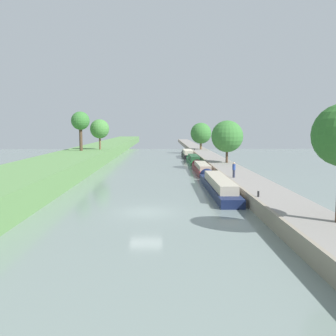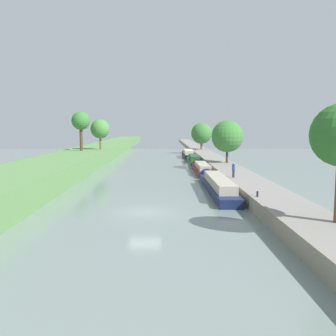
{
  "view_description": "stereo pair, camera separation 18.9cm",
  "coord_description": "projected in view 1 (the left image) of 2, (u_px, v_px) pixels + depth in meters",
  "views": [
    {
      "loc": [
        1.25,
        -27.68,
        6.62
      ],
      "look_at": [
        2.09,
        21.43,
        1.0
      ],
      "focal_mm": 38.9,
      "sensor_mm": 36.0,
      "label": 1
    },
    {
      "loc": [
        1.44,
        -27.68,
        6.62
      ],
      "look_at": [
        2.09,
        21.43,
        1.0
      ],
      "focal_mm": 38.9,
      "sensor_mm": 36.0,
      "label": 2
    }
  ],
  "objects": [
    {
      "name": "ground_plane",
      "position": [
        146.0,
        212.0,
        28.23
      ],
      "size": [
        160.0,
        160.0,
        0.0
      ],
      "primitive_type": "plane",
      "color": "slate"
    },
    {
      "name": "right_towpath",
      "position": [
        280.0,
        205.0,
        28.34
      ],
      "size": [
        3.85,
        260.0,
        1.12
      ],
      "color": "gray",
      "rests_on": "ground_plane"
    },
    {
      "name": "stone_quay",
      "position": [
        254.0,
        204.0,
        28.31
      ],
      "size": [
        0.25,
        260.0,
        1.17
      ],
      "color": "gray",
      "rests_on": "ground_plane"
    },
    {
      "name": "narrowboat_navy",
      "position": [
        217.0,
        185.0,
        37.4
      ],
      "size": [
        1.99,
        17.11,
        2.17
      ],
      "color": "#141E42",
      "rests_on": "ground_plane"
    },
    {
      "name": "narrowboat_maroon",
      "position": [
        201.0,
        168.0,
        53.03
      ],
      "size": [
        1.87,
        12.95,
        1.92
      ],
      "color": "maroon",
      "rests_on": "ground_plane"
    },
    {
      "name": "narrowboat_green",
      "position": [
        193.0,
        159.0,
        66.82
      ],
      "size": [
        1.83,
        11.62,
        2.05
      ],
      "color": "#1E6033",
      "rests_on": "ground_plane"
    },
    {
      "name": "narrowboat_black",
      "position": [
        187.0,
        154.0,
        79.15
      ],
      "size": [
        2.16,
        11.71,
        2.28
      ],
      "color": "black",
      "rests_on": "ground_plane"
    },
    {
      "name": "tree_rightbank_midnear",
      "position": [
        227.0,
        136.0,
        55.06
      ],
      "size": [
        4.81,
        4.81,
        6.42
      ],
      "color": "#4C3828",
      "rests_on": "right_towpath"
    },
    {
      "name": "tree_rightbank_midfar",
      "position": [
        201.0,
        133.0,
        87.45
      ],
      "size": [
        5.02,
        5.02,
        6.39
      ],
      "color": "brown",
      "rests_on": "right_towpath"
    },
    {
      "name": "tree_leftbank_downstream",
      "position": [
        80.0,
        121.0,
        64.02
      ],
      "size": [
        3.22,
        3.22,
        6.91
      ],
      "color": "#4C3828",
      "rests_on": "left_grassy_bank"
    },
    {
      "name": "tree_leftbank_upstream",
      "position": [
        100.0,
        129.0,
        67.85
      ],
      "size": [
        3.57,
        3.57,
        5.63
      ],
      "color": "brown",
      "rests_on": "left_grassy_bank"
    },
    {
      "name": "person_walking",
      "position": [
        234.0,
        169.0,
        39.35
      ],
      "size": [
        0.34,
        0.34,
        1.66
      ],
      "color": "#282D42",
      "rests_on": "right_towpath"
    },
    {
      "name": "mooring_bollard_near",
      "position": [
        258.0,
        194.0,
        28.59
      ],
      "size": [
        0.16,
        0.16,
        0.45
      ],
      "color": "black",
      "rests_on": "right_towpath"
    },
    {
      "name": "mooring_bollard_far",
      "position": [
        195.0,
        149.0,
        83.92
      ],
      "size": [
        0.16,
        0.16,
        0.45
      ],
      "color": "black",
      "rests_on": "right_towpath"
    }
  ]
}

